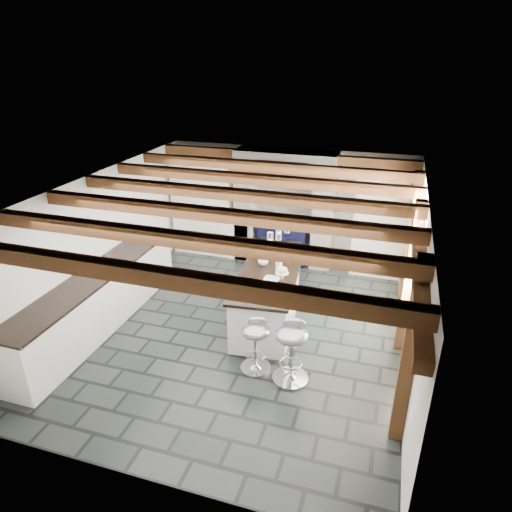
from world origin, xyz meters
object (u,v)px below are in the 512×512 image
(bar_stool_far, at_px, (256,339))
(bar_stool_near, at_px, (292,344))
(range_cooker, at_px, (284,239))
(kitchen_island, at_px, (266,302))

(bar_stool_far, bearing_deg, bar_stool_near, -22.40)
(range_cooker, bearing_deg, kitchen_island, -82.11)
(range_cooker, xyz_separation_m, bar_stool_near, (1.02, -3.67, 0.10))
(range_cooker, height_order, bar_stool_near, range_cooker)
(kitchen_island, relative_size, bar_stool_near, 2.02)
(range_cooker, relative_size, kitchen_island, 0.55)
(kitchen_island, bearing_deg, bar_stool_far, -87.59)
(range_cooker, height_order, bar_stool_far, range_cooker)
(range_cooker, bearing_deg, bar_stool_far, -81.99)
(kitchen_island, bearing_deg, bar_stool_near, -65.27)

